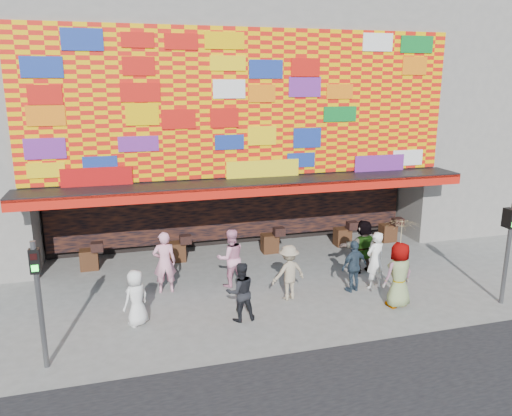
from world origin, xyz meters
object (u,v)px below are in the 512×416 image
object	(u,v)px
ped_b	(165,262)
ped_d	(289,272)
ped_a	(136,298)
ped_h	(375,260)
ped_g	(399,275)
ped_c	(241,292)
parasol	(402,235)
signal_right	(509,242)
ped_f	(363,246)
ped_i	(231,258)
ped_e	(354,266)
signal_left	(38,291)

from	to	relation	value
ped_b	ped_d	size ratio (longest dim) A/B	1.15
ped_a	ped_h	size ratio (longest dim) A/B	0.84
ped_a	ped_g	distance (m)	7.31
ped_c	ped_h	bearing A→B (deg)	-170.75
ped_a	parasol	world-z (taller)	parasol
signal_right	ped_c	size ratio (longest dim) A/B	1.83
ped_b	ped_f	size ratio (longest dim) A/B	1.06
ped_h	ped_i	world-z (taller)	ped_i
ped_e	ped_c	bearing A→B (deg)	-2.86
ped_a	ped_i	distance (m)	3.53
ped_g	ped_b	bearing A→B (deg)	-33.45
ped_h	signal_left	bearing A→B (deg)	-3.95
signal_right	ped_h	size ratio (longest dim) A/B	1.64
ped_b	ped_c	bearing A→B (deg)	127.96
ped_a	ped_e	bearing A→B (deg)	146.64
signal_right	ped_a	world-z (taller)	signal_right
ped_g	signal_right	bearing A→B (deg)	158.66
signal_right	parasol	distance (m)	3.13
ped_b	ped_d	world-z (taller)	ped_b
ped_e	ped_i	world-z (taller)	ped_i
ped_f	ped_d	bearing A→B (deg)	14.81
signal_left	ped_c	size ratio (longest dim) A/B	1.83
signal_left	ped_g	size ratio (longest dim) A/B	1.57
ped_e	ped_f	size ratio (longest dim) A/B	0.90
ped_f	parasol	bearing A→B (deg)	74.99
ped_d	ped_i	world-z (taller)	ped_i
signal_right	ped_c	bearing A→B (deg)	172.19
ped_b	ped_i	distance (m)	2.05
ped_b	ped_e	bearing A→B (deg)	166.77
ped_c	parasol	distance (m)	4.75
parasol	ped_g	bearing A→B (deg)	-14.04
ped_a	ped_c	bearing A→B (deg)	132.70
ped_e	ped_h	distance (m)	0.75
ped_f	ped_i	bearing A→B (deg)	-9.43
ped_d	ped_f	world-z (taller)	ped_f
signal_right	ped_g	xyz separation A→B (m)	(-3.05, 0.65, -0.90)
ped_d	ped_g	bearing A→B (deg)	142.24
ped_a	ped_b	bearing A→B (deg)	-152.94
ped_b	ped_f	xyz separation A→B (m)	(6.61, -0.13, -0.05)
signal_right	ped_f	size ratio (longest dim) A/B	1.65
ped_h	parasol	world-z (taller)	parasol
signal_left	parasol	xyz separation A→B (m)	(9.35, 0.65, 0.28)
ped_a	ped_g	xyz separation A→B (m)	(7.26, -0.87, 0.19)
signal_right	ped_a	bearing A→B (deg)	171.60
ped_c	signal_left	bearing A→B (deg)	9.41
ped_f	parasol	xyz separation A→B (m)	(-0.29, -2.70, 1.24)
ped_b	ped_e	world-z (taller)	ped_b
ped_b	parasol	world-z (taller)	parasol
ped_d	signal_left	bearing A→B (deg)	4.20
ped_e	ped_f	world-z (taller)	ped_f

